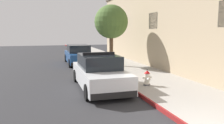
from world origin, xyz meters
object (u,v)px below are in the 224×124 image
(parked_car_silver_ahead, at_px, (78,55))
(street_tree, at_px, (111,22))
(police_cruiser, at_px, (99,72))
(fire_hydrant, at_px, (147,78))

(parked_car_silver_ahead, height_order, street_tree, street_tree)
(street_tree, bearing_deg, police_cruiser, -111.46)
(police_cruiser, height_order, street_tree, street_tree)
(parked_car_silver_ahead, bearing_deg, fire_hydrant, -77.90)
(parked_car_silver_ahead, distance_m, fire_hydrant, 9.13)
(police_cruiser, bearing_deg, fire_hydrant, -18.46)
(police_cruiser, xyz_separation_m, parked_car_silver_ahead, (0.20, 8.22, -0.00))
(fire_hydrant, height_order, street_tree, street_tree)
(police_cruiser, height_order, parked_car_silver_ahead, police_cruiser)
(parked_car_silver_ahead, relative_size, street_tree, 1.10)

